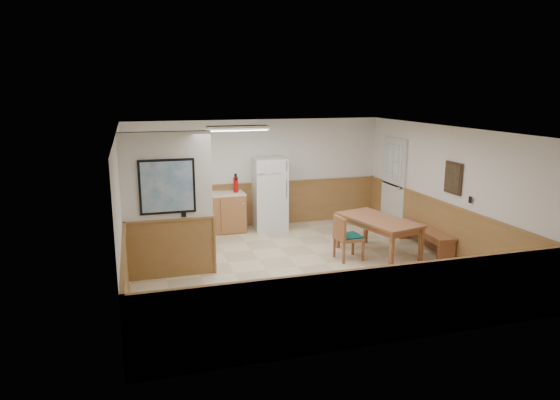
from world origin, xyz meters
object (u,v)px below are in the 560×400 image
object	(u,v)px
refrigerator	(270,194)
dining_table	(378,223)
soap_bottle	(162,191)
dining_bench	(426,233)
fire_extinguisher	(236,184)
dining_chair	(345,235)

from	to	relation	value
refrigerator	dining_table	bearing A→B (deg)	-56.10
refrigerator	soap_bottle	xyz separation A→B (m)	(-2.40, 0.10, 0.19)
dining_bench	fire_extinguisher	world-z (taller)	fire_extinguisher
dining_table	fire_extinguisher	distance (m)	3.41
refrigerator	fire_extinguisher	distance (m)	0.83
refrigerator	fire_extinguisher	bearing A→B (deg)	-178.52
dining_table	dining_chair	xyz separation A→B (m)	(-0.71, -0.02, -0.16)
dining_bench	soap_bottle	distance (m)	5.62
dining_bench	soap_bottle	xyz separation A→B (m)	(-4.99, 2.50, 0.67)
dining_table	soap_bottle	xyz separation A→B (m)	(-3.87, 2.59, 0.36)
refrigerator	fire_extinguisher	world-z (taller)	refrigerator
dining_table	soap_bottle	bearing A→B (deg)	132.53
dining_table	dining_chair	world-z (taller)	dining_chair
dining_table	refrigerator	bearing A→B (deg)	106.95
dining_chair	dining_table	bearing A→B (deg)	-1.34
soap_bottle	dining_chair	bearing A→B (deg)	-39.47
refrigerator	dining_bench	size ratio (longest dim) A/B	0.98
fire_extinguisher	dining_chair	bearing A→B (deg)	-48.70
dining_table	dining_chair	bearing A→B (deg)	168.18
refrigerator	dining_chair	xyz separation A→B (m)	(0.77, -2.51, -0.33)
dining_table	soap_bottle	size ratio (longest dim) A/B	7.69
dining_table	dining_bench	size ratio (longest dim) A/B	1.09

